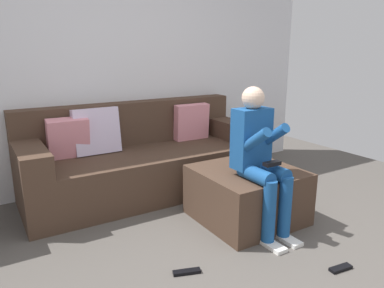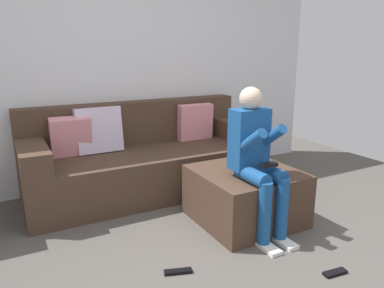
{
  "view_description": "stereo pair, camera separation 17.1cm",
  "coord_description": "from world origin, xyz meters",
  "px_view_note": "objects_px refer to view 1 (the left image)",
  "views": [
    {
      "loc": [
        -1.38,
        -1.5,
        1.46
      ],
      "look_at": [
        0.32,
        1.3,
        0.61
      ],
      "focal_mm": 34.22,
      "sensor_mm": 36.0,
      "label": 1
    },
    {
      "loc": [
        -1.23,
        -1.59,
        1.46
      ],
      "look_at": [
        0.32,
        1.3,
        0.61
      ],
      "focal_mm": 34.22,
      "sensor_mm": 36.0,
      "label": 2
    }
  ],
  "objects_px": {
    "person_seated": "(260,154)",
    "remote_near_ottoman": "(341,268)",
    "couch_sectional": "(142,160)",
    "ottoman": "(247,194)",
    "remote_by_storage_bin": "(187,272)"
  },
  "relations": [
    {
      "from": "ottoman",
      "to": "remote_near_ottoman",
      "type": "distance_m",
      "value": 0.97
    },
    {
      "from": "couch_sectional",
      "to": "person_seated",
      "type": "xyz_separation_m",
      "value": [
        0.46,
        -1.27,
        0.31
      ]
    },
    {
      "from": "person_seated",
      "to": "remote_by_storage_bin",
      "type": "bearing_deg",
      "value": -163.91
    },
    {
      "from": "couch_sectional",
      "to": "ottoman",
      "type": "bearing_deg",
      "value": -63.95
    },
    {
      "from": "couch_sectional",
      "to": "remote_by_storage_bin",
      "type": "height_order",
      "value": "couch_sectional"
    },
    {
      "from": "remote_near_ottoman",
      "to": "remote_by_storage_bin",
      "type": "height_order",
      "value": "same"
    },
    {
      "from": "ottoman",
      "to": "remote_by_storage_bin",
      "type": "bearing_deg",
      "value": -153.15
    },
    {
      "from": "ottoman",
      "to": "person_seated",
      "type": "distance_m",
      "value": 0.48
    },
    {
      "from": "ottoman",
      "to": "person_seated",
      "type": "relative_size",
      "value": 0.7
    },
    {
      "from": "couch_sectional",
      "to": "ottoman",
      "type": "relative_size",
      "value": 2.92
    },
    {
      "from": "ottoman",
      "to": "couch_sectional",
      "type": "bearing_deg",
      "value": 116.05
    },
    {
      "from": "person_seated",
      "to": "couch_sectional",
      "type": "bearing_deg",
      "value": 109.84
    },
    {
      "from": "person_seated",
      "to": "remote_near_ottoman",
      "type": "distance_m",
      "value": 0.99
    },
    {
      "from": "person_seated",
      "to": "remote_near_ottoman",
      "type": "xyz_separation_m",
      "value": [
        0.11,
        -0.74,
        -0.64
      ]
    },
    {
      "from": "ottoman",
      "to": "remote_by_storage_bin",
      "type": "relative_size",
      "value": 4.38
    }
  ]
}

